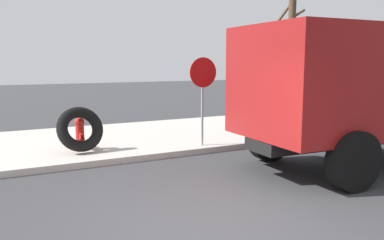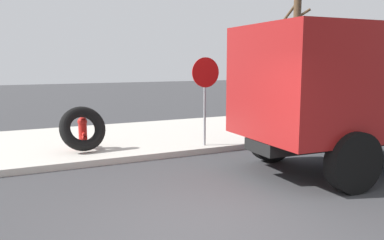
{
  "view_description": "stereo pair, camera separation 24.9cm",
  "coord_description": "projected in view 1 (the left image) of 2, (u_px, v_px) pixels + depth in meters",
  "views": [
    {
      "loc": [
        -2.76,
        -4.57,
        2.29
      ],
      "look_at": [
        1.06,
        2.65,
        1.11
      ],
      "focal_mm": 37.55,
      "sensor_mm": 36.0,
      "label": 1
    },
    {
      "loc": [
        -2.54,
        -4.68,
        2.29
      ],
      "look_at": [
        1.06,
        2.65,
        1.11
      ],
      "focal_mm": 37.55,
      "sensor_mm": 36.0,
      "label": 2
    }
  ],
  "objects": [
    {
      "name": "ground_plane",
      "position": [
        214.0,
        227.0,
        5.6
      ],
      "size": [
        80.0,
        80.0,
        0.0
      ],
      "primitive_type": "plane",
      "color": "#38383A"
    },
    {
      "name": "stop_sign",
      "position": [
        203.0,
        85.0,
        10.2
      ],
      "size": [
        0.76,
        0.08,
        2.26
      ],
      "color": "gray",
      "rests_on": "sidewalk_curb"
    },
    {
      "name": "bare_tree",
      "position": [
        291.0,
        41.0,
        12.23
      ],
      "size": [
        1.61,
        1.61,
        5.46
      ],
      "color": "#4C3823",
      "rests_on": "sidewalk_curb"
    },
    {
      "name": "fire_hydrant",
      "position": [
        80.0,
        133.0,
        9.85
      ],
      "size": [
        0.24,
        0.53,
        0.8
      ],
      "color": "red",
      "rests_on": "sidewalk_curb"
    },
    {
      "name": "loose_tire",
      "position": [
        80.0,
        129.0,
        9.54
      ],
      "size": [
        1.16,
        0.77,
        1.12
      ],
      "primitive_type": "torus",
      "rotation": [
        1.15,
        0.0,
        0.08
      ],
      "color": "black",
      "rests_on": "sidewalk_curb"
    },
    {
      "name": "sidewalk_curb",
      "position": [
        95.0,
        142.0,
        11.28
      ],
      "size": [
        36.0,
        5.0,
        0.15
      ],
      "primitive_type": "cube",
      "color": "#BCB7AD",
      "rests_on": "ground"
    },
    {
      "name": "dump_truck_blue",
      "position": [
        382.0,
        93.0,
        8.97
      ],
      "size": [
        7.12,
        3.08,
        3.0
      ],
      "color": "#1E3899",
      "rests_on": "ground"
    }
  ]
}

